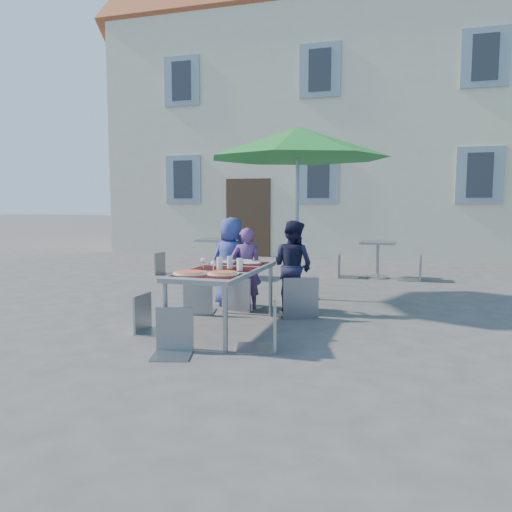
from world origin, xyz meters
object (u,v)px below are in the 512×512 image
(pizza_near_left, at_px, (190,273))
(chair_0, at_px, (199,276))
(dining_table, at_px, (224,273))
(cafe_table_0, at_px, (218,250))
(chair_4, at_px, (266,299))
(chair_5, at_px, (173,305))
(bg_chair_l_0, at_px, (164,250))
(child_1, at_px, (246,269))
(cafe_table_1, at_px, (378,253))
(child_2, at_px, (293,266))
(pizza_near_right, at_px, (223,273))
(child_0, at_px, (232,262))
(chair_3, at_px, (149,291))
(bg_chair_r_1, at_px, (415,251))
(chair_1, at_px, (241,273))
(chair_2, at_px, (300,271))
(patio_umbrella, at_px, (298,144))
(bg_chair_l_1, at_px, (344,252))
(bg_chair_r_0, at_px, (229,251))

(pizza_near_left, height_order, chair_0, chair_0)
(dining_table, xyz_separation_m, cafe_table_0, (-1.66, 4.00, -0.14))
(dining_table, bearing_deg, chair_4, -41.29)
(chair_5, height_order, bg_chair_l_0, bg_chair_l_0)
(child_1, bearing_deg, chair_0, 21.24)
(dining_table, relative_size, cafe_table_1, 2.48)
(child_1, xyz_separation_m, child_2, (0.67, 0.06, 0.05))
(child_1, xyz_separation_m, bg_chair_l_0, (-2.75, 2.74, -0.07))
(pizza_near_right, relative_size, child_1, 0.30)
(dining_table, xyz_separation_m, child_0, (-0.39, 1.33, -0.03))
(chair_0, bearing_deg, pizza_near_left, -70.11)
(chair_5, bearing_deg, chair_3, 133.91)
(cafe_table_1, xyz_separation_m, bg_chair_r_1, (0.73, -0.10, 0.06))
(child_2, bearing_deg, cafe_table_0, -26.66)
(bg_chair_l_0, distance_m, bg_chair_r_1, 5.16)
(child_0, bearing_deg, chair_4, 121.22)
(chair_1, distance_m, cafe_table_0, 3.25)
(chair_2, relative_size, patio_umbrella, 0.37)
(child_2, xyz_separation_m, chair_4, (0.14, -1.87, -0.11))
(dining_table, distance_m, chair_3, 0.91)
(bg_chair_l_1, bearing_deg, child_2, -94.74)
(child_0, xyz_separation_m, chair_3, (-0.42, -1.70, -0.16))
(chair_2, distance_m, bg_chair_l_0, 4.69)
(bg_chair_r_0, relative_size, cafe_table_1, 1.27)
(chair_3, relative_size, patio_umbrella, 0.30)
(pizza_near_left, bearing_deg, pizza_near_right, 13.19)
(bg_chair_l_0, relative_size, bg_chair_r_1, 0.92)
(dining_table, relative_size, chair_0, 2.03)
(chair_2, bearing_deg, bg_chair_l_1, 88.28)
(bg_chair_r_0, bearing_deg, bg_chair_l_0, -179.30)
(chair_2, height_order, cafe_table_0, chair_2)
(chair_5, distance_m, bg_chair_r_0, 5.14)
(pizza_near_left, relative_size, chair_2, 0.36)
(dining_table, distance_m, chair_0, 0.99)
(pizza_near_right, height_order, child_2, child_2)
(chair_3, bearing_deg, chair_0, 81.81)
(child_0, height_order, chair_1, child_0)
(pizza_near_left, xyz_separation_m, chair_4, (0.88, -0.05, -0.23))
(child_1, distance_m, chair_5, 2.24)
(bg_chair_l_0, height_order, cafe_table_1, bg_chair_l_0)
(chair_0, xyz_separation_m, cafe_table_1, (2.16, 4.09, -0.02))
(chair_4, height_order, bg_chair_l_0, chair_4)
(pizza_near_left, bearing_deg, bg_chair_r_1, 65.38)
(chair_3, bearing_deg, chair_4, -9.05)
(chair_1, xyz_separation_m, chair_4, (0.86, -1.72, 0.00))
(patio_umbrella, bearing_deg, chair_2, -75.73)
(chair_2, distance_m, bg_chair_l_1, 3.80)
(chair_3, relative_size, cafe_table_0, 1.10)
(pizza_near_right, bearing_deg, bg_chair_l_0, 124.59)
(chair_4, bearing_deg, pizza_near_right, 165.44)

